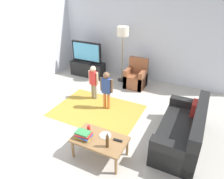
% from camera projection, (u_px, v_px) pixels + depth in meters
% --- Properties ---
extents(ground, '(7.80, 7.80, 0.00)m').
position_uv_depth(ground, '(101.00, 125.00, 4.84)').
color(ground, '#B2ADA3').
extents(wall_back, '(6.00, 0.12, 2.70)m').
position_uv_depth(wall_back, '(145.00, 39.00, 6.58)').
color(wall_back, silver).
rests_on(wall_back, ground).
extents(wall_left, '(0.12, 6.00, 2.70)m').
position_uv_depth(wall_left, '(0.00, 52.00, 5.40)').
color(wall_left, silver).
rests_on(wall_left, ground).
extents(area_rug, '(2.20, 1.60, 0.01)m').
position_uv_depth(area_rug, '(97.00, 111.00, 5.36)').
color(area_rug, '#B28C33').
rests_on(area_rug, ground).
extents(tv_stand, '(1.20, 0.44, 0.50)m').
position_uv_depth(tv_stand, '(88.00, 69.00, 7.26)').
color(tv_stand, black).
rests_on(tv_stand, ground).
extents(tv, '(1.10, 0.28, 0.71)m').
position_uv_depth(tv, '(86.00, 52.00, 6.96)').
color(tv, black).
rests_on(tv, tv_stand).
extents(couch, '(0.80, 1.80, 0.86)m').
position_uv_depth(couch, '(184.00, 132.00, 4.16)').
color(couch, black).
rests_on(couch, ground).
extents(armchair, '(0.60, 0.60, 0.90)m').
position_uv_depth(armchair, '(136.00, 77.00, 6.48)').
color(armchair, brown).
rests_on(armchair, ground).
extents(floor_lamp, '(0.36, 0.36, 1.78)m').
position_uv_depth(floor_lamp, '(123.00, 34.00, 6.28)').
color(floor_lamp, '#262626').
rests_on(floor_lamp, ground).
extents(child_near_tv, '(0.33, 0.16, 0.99)m').
position_uv_depth(child_near_tv, '(94.00, 79.00, 5.65)').
color(child_near_tv, gray).
rests_on(child_near_tv, ground).
extents(child_center, '(0.35, 0.17, 1.03)m').
position_uv_depth(child_center, '(106.00, 87.00, 5.18)').
color(child_center, orange).
rests_on(child_center, ground).
extents(coffee_table, '(1.00, 0.60, 0.42)m').
position_uv_depth(coffee_table, '(100.00, 141.00, 3.82)').
color(coffee_table, olive).
rests_on(coffee_table, ground).
extents(book_stack, '(0.31, 0.23, 0.13)m').
position_uv_depth(book_stack, '(83.00, 135.00, 3.79)').
color(book_stack, yellow).
rests_on(book_stack, coffee_table).
extents(bottle, '(0.06, 0.06, 0.30)m').
position_uv_depth(bottle, '(107.00, 141.00, 3.55)').
color(bottle, '#4C3319').
rests_on(bottle, coffee_table).
extents(tv_remote, '(0.17, 0.06, 0.02)m').
position_uv_depth(tv_remote, '(118.00, 140.00, 3.74)').
color(tv_remote, black).
rests_on(tv_remote, coffee_table).
extents(soda_can, '(0.07, 0.07, 0.12)m').
position_uv_depth(soda_can, '(89.00, 128.00, 3.96)').
color(soda_can, red).
rests_on(soda_can, coffee_table).
extents(plate, '(0.22, 0.22, 0.02)m').
position_uv_depth(plate, '(105.00, 135.00, 3.86)').
color(plate, white).
rests_on(plate, coffee_table).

